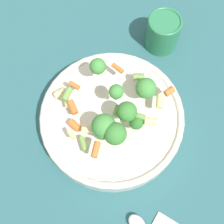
# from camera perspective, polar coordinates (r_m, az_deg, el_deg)

# --- Properties ---
(ground_plane) EXTENTS (3.00, 3.00, 0.00)m
(ground_plane) POSITION_cam_1_polar(r_m,az_deg,el_deg) (0.66, -0.00, -1.99)
(ground_plane) COLOR #2D6066
(bowl) EXTENTS (0.29, 0.29, 0.05)m
(bowl) POSITION_cam_1_polar(r_m,az_deg,el_deg) (0.64, -0.00, -1.20)
(bowl) COLOR silver
(bowl) RESTS_ON ground_plane
(pasta_salad) EXTENTS (0.23, 0.20, 0.08)m
(pasta_salad) POSITION_cam_1_polar(r_m,az_deg,el_deg) (0.57, 0.77, 0.19)
(pasta_salad) COLOR #8CB766
(pasta_salad) RESTS_ON bowl
(cup) EXTENTS (0.07, 0.07, 0.08)m
(cup) POSITION_cam_1_polar(r_m,az_deg,el_deg) (0.72, 9.26, 14.23)
(cup) COLOR #2D7F51
(cup) RESTS_ON ground_plane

